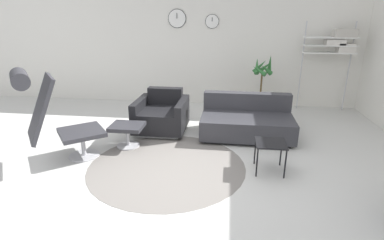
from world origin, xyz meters
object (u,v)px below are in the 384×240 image
Objects in this scene: potted_plant at (261,91)px; side_table at (271,146)px; armchair_red at (162,116)px; couch_low at (247,122)px; lounge_chair at (50,110)px; shelf_unit at (338,43)px; ottoman at (127,130)px.

side_table is at bearing -92.12° from potted_plant.
couch_low is at bearing 178.53° from armchair_red.
side_table is (2.95, 0.12, -0.41)m from lounge_chair.
shelf_unit is (1.49, 0.33, 0.97)m from potted_plant.
shelf_unit is at bearing 12.48° from potted_plant.
potted_plant is at bearing 92.59° from lounge_chair.
potted_plant is at bearing -144.94° from armchair_red.
lounge_chair is 2.99m from side_table.
lounge_chair reaches higher than armchair_red.
couch_low is 2.74m from shelf_unit.
side_table is 0.22× the size of shelf_unit.
potted_plant is (1.84, 1.25, 0.20)m from armchair_red.
side_table is at bearing 53.59° from lounge_chair.
potted_plant is 1.81m from shelf_unit.
side_table is (2.14, -0.54, 0.09)m from ottoman.
side_table is at bearing 144.18° from armchair_red.
lounge_chair is 1.05× the size of potted_plant.
side_table is at bearing -14.19° from ottoman.
shelf_unit is (4.54, 3.00, 0.67)m from lounge_chair.
lounge_chair is 3.07m from couch_low.
lounge_chair reaches higher than couch_low.
potted_plant is (2.23, 2.02, 0.20)m from ottoman.
couch_low is (1.50, -0.06, -0.03)m from armchair_red.
shelf_unit reaches higher than armchair_red.
ottoman is 4.55m from shelf_unit.
armchair_red is (0.39, 0.76, -0.00)m from ottoman.
couch_low is (1.89, 0.70, -0.03)m from ottoman.
armchair_red is 2.21× the size of side_table.
potted_plant is at bearing -104.05° from couch_low.
couch_low reaches higher than ottoman.
lounge_chair is 3.25× the size of side_table.
couch_low is 1.27m from side_table.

